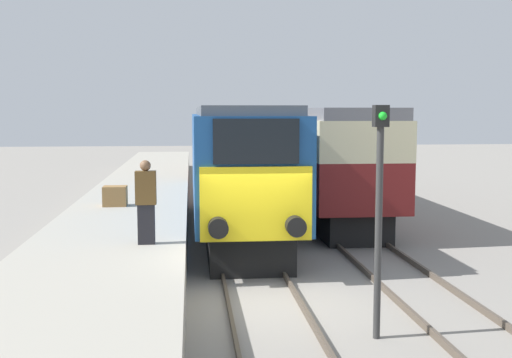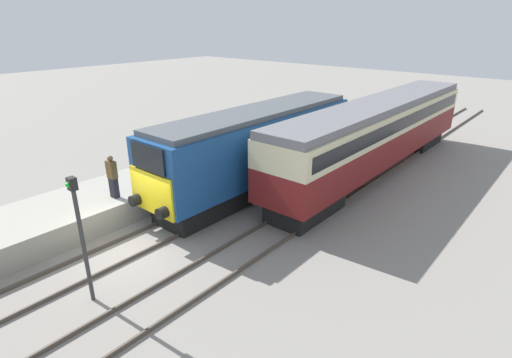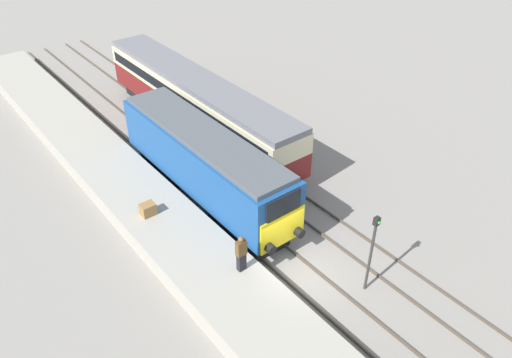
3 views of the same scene
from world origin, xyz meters
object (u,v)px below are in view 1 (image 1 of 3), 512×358
Objects in this scene: locomotive at (236,164)px; passenger_carriage at (308,147)px; person_on_platform at (146,202)px; signal_post at (379,202)px; luggage_crate at (115,196)px.

locomotive reaches higher than passenger_carriage.
locomotive is at bearing 69.27° from person_on_platform.
passenger_carriage is 15.82m from signal_post.
luggage_crate is at bearing 102.95° from person_on_platform.
passenger_carriage is 25.75× the size of luggage_crate.
locomotive is 0.71× the size of passenger_carriage.
luggage_crate is at bearing -137.21° from passenger_carriage.
locomotive is 3.85m from luggage_crate.
person_on_platform is 0.46× the size of signal_post.
person_on_platform is at bearing 140.18° from signal_post.
locomotive reaches higher than person_on_platform.
signal_post is at bearing -39.82° from person_on_platform.
locomotive is at bearing -119.50° from passenger_carriage.
luggage_crate is (-5.41, 9.15, -1.03)m from signal_post.
person_on_platform is 5.92m from luggage_crate.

